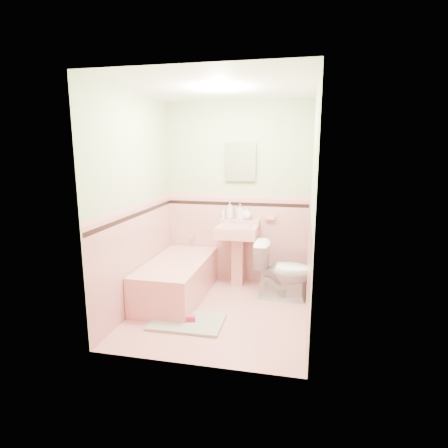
% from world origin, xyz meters
% --- Properties ---
extents(floor, '(2.20, 2.20, 0.00)m').
position_xyz_m(floor, '(0.00, 0.00, 0.00)').
color(floor, pink).
rests_on(floor, ground).
extents(ceiling, '(2.20, 2.20, 0.00)m').
position_xyz_m(ceiling, '(0.00, 0.00, 2.50)').
color(ceiling, white).
rests_on(ceiling, ground).
extents(wall_back, '(2.50, 0.00, 2.50)m').
position_xyz_m(wall_back, '(0.00, 1.10, 1.25)').
color(wall_back, beige).
rests_on(wall_back, ground).
extents(wall_front, '(2.50, 0.00, 2.50)m').
position_xyz_m(wall_front, '(0.00, -1.10, 1.25)').
color(wall_front, beige).
rests_on(wall_front, ground).
extents(wall_left, '(0.00, 2.50, 2.50)m').
position_xyz_m(wall_left, '(-1.00, 0.00, 1.25)').
color(wall_left, beige).
rests_on(wall_left, ground).
extents(wall_right, '(0.00, 2.50, 2.50)m').
position_xyz_m(wall_right, '(1.00, 0.00, 1.25)').
color(wall_right, beige).
rests_on(wall_right, ground).
extents(wainscot_back, '(2.00, 0.00, 2.00)m').
position_xyz_m(wainscot_back, '(0.00, 1.09, 0.60)').
color(wainscot_back, pink).
rests_on(wainscot_back, ground).
extents(wainscot_front, '(2.00, 0.00, 2.00)m').
position_xyz_m(wainscot_front, '(0.00, -1.09, 0.60)').
color(wainscot_front, pink).
rests_on(wainscot_front, ground).
extents(wainscot_left, '(0.00, 2.20, 2.20)m').
position_xyz_m(wainscot_left, '(-0.99, 0.00, 0.60)').
color(wainscot_left, pink).
rests_on(wainscot_left, ground).
extents(wainscot_right, '(0.00, 2.20, 2.20)m').
position_xyz_m(wainscot_right, '(0.99, 0.00, 0.60)').
color(wainscot_right, pink).
rests_on(wainscot_right, ground).
extents(accent_back, '(2.00, 0.00, 2.00)m').
position_xyz_m(accent_back, '(0.00, 1.08, 1.12)').
color(accent_back, black).
rests_on(accent_back, ground).
extents(accent_front, '(2.00, 0.00, 2.00)m').
position_xyz_m(accent_front, '(0.00, -1.08, 1.12)').
color(accent_front, black).
rests_on(accent_front, ground).
extents(accent_left, '(0.00, 2.20, 2.20)m').
position_xyz_m(accent_left, '(-0.98, 0.00, 1.12)').
color(accent_left, black).
rests_on(accent_left, ground).
extents(accent_right, '(0.00, 2.20, 2.20)m').
position_xyz_m(accent_right, '(0.98, 0.00, 1.12)').
color(accent_right, black).
rests_on(accent_right, ground).
extents(cap_back, '(2.00, 0.00, 2.00)m').
position_xyz_m(cap_back, '(0.00, 1.08, 1.22)').
color(cap_back, pink).
rests_on(cap_back, ground).
extents(cap_front, '(2.00, 0.00, 2.00)m').
position_xyz_m(cap_front, '(0.00, -1.08, 1.22)').
color(cap_front, pink).
rests_on(cap_front, ground).
extents(cap_left, '(0.00, 2.20, 2.20)m').
position_xyz_m(cap_left, '(-0.98, 0.00, 1.22)').
color(cap_left, pink).
rests_on(cap_left, ground).
extents(cap_right, '(0.00, 2.20, 2.20)m').
position_xyz_m(cap_right, '(0.98, 0.00, 1.22)').
color(cap_right, pink).
rests_on(cap_right, ground).
extents(bathtub, '(0.70, 1.50, 0.45)m').
position_xyz_m(bathtub, '(-0.63, 0.33, 0.23)').
color(bathtub, '#D98C88').
rests_on(bathtub, floor).
extents(tub_faucet, '(0.04, 0.12, 0.04)m').
position_xyz_m(tub_faucet, '(-0.63, 1.05, 0.63)').
color(tub_faucet, silver).
rests_on(tub_faucet, wall_back).
extents(sink, '(0.54, 0.48, 0.85)m').
position_xyz_m(sink, '(0.05, 0.86, 0.43)').
color(sink, '#D98C88').
rests_on(sink, floor).
extents(sink_faucet, '(0.02, 0.02, 0.10)m').
position_xyz_m(sink_faucet, '(0.05, 1.00, 0.95)').
color(sink_faucet, silver).
rests_on(sink_faucet, sink).
extents(medicine_cabinet, '(0.35, 0.04, 0.44)m').
position_xyz_m(medicine_cabinet, '(0.05, 1.07, 1.70)').
color(medicine_cabinet, white).
rests_on(medicine_cabinet, wall_back).
extents(soap_dish, '(0.13, 0.08, 0.04)m').
position_xyz_m(soap_dish, '(0.47, 1.06, 0.95)').
color(soap_dish, '#D98C88').
rests_on(soap_dish, wall_back).
extents(soap_bottle_left, '(0.11, 0.11, 0.25)m').
position_xyz_m(soap_bottle_left, '(-0.09, 1.04, 1.04)').
color(soap_bottle_left, '#B2B2B2').
rests_on(soap_bottle_left, sink).
extents(soap_bottle_mid, '(0.12, 0.13, 0.21)m').
position_xyz_m(soap_bottle_mid, '(0.06, 1.04, 1.02)').
color(soap_bottle_mid, '#B2B2B2').
rests_on(soap_bottle_mid, sink).
extents(soap_bottle_right, '(0.14, 0.14, 0.17)m').
position_xyz_m(soap_bottle_right, '(0.15, 1.04, 1.00)').
color(soap_bottle_right, '#B2B2B2').
rests_on(soap_bottle_right, sink).
extents(tube, '(0.05, 0.05, 0.12)m').
position_xyz_m(tube, '(-0.18, 1.04, 0.97)').
color(tube, white).
rests_on(tube, sink).
extents(toilet, '(0.73, 0.42, 0.74)m').
position_xyz_m(toilet, '(0.70, 0.57, 0.37)').
color(toilet, white).
rests_on(toilet, floor).
extents(bucket, '(0.25, 0.25, 0.23)m').
position_xyz_m(bucket, '(0.49, 0.84, 0.11)').
color(bucket, '#121C97').
rests_on(bucket, floor).
extents(bath_mat, '(0.79, 0.54, 0.03)m').
position_xyz_m(bath_mat, '(-0.28, -0.36, 0.02)').
color(bath_mat, gray).
rests_on(bath_mat, floor).
extents(shoe, '(0.16, 0.10, 0.06)m').
position_xyz_m(shoe, '(-0.26, -0.36, 0.06)').
color(shoe, '#BF1E59').
rests_on(shoe, bath_mat).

